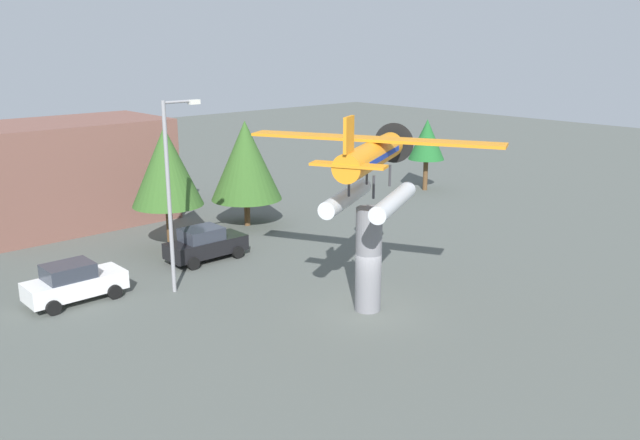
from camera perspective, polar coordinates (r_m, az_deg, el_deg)
ground_plane at (r=28.41m, az=4.11°, el=-7.69°), size 140.00×140.00×0.00m
display_pedestal at (r=27.62m, az=4.20°, el=-3.43°), size 1.10×1.10×4.45m
floatplane_monument at (r=26.76m, az=4.44°, el=4.58°), size 7.12×9.77×4.00m
car_near_white at (r=30.80m, az=-20.45°, el=-5.04°), size 4.20×2.02×1.76m
car_mid_black at (r=34.73m, az=-9.87°, el=-2.03°), size 4.20×2.02×1.76m
streetlight_primary at (r=29.68m, az=-12.64°, el=3.00°), size 1.84×0.28×8.59m
storefront_building at (r=43.59m, az=-20.71°, el=3.83°), size 11.29×6.91×6.35m
tree_east at (r=35.84m, az=-13.12°, el=4.49°), size 3.77×3.77×6.73m
tree_center_back at (r=40.24m, az=-6.42°, el=5.12°), size 4.30×4.30×6.45m
tree_far_east at (r=50.61m, az=9.19°, el=6.83°), size 2.71×2.71×5.38m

